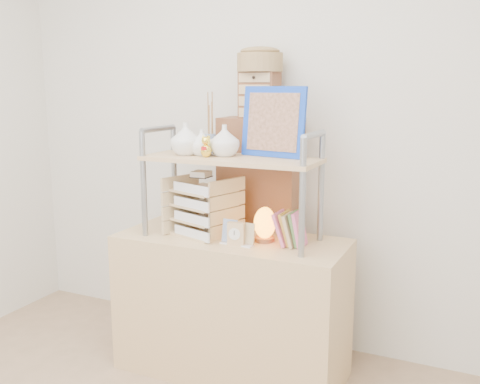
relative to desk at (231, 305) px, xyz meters
The scene contains 10 objects.
room_shell 1.55m from the desk, 90.00° to the right, with size 3.42×3.41×2.61m.
desk is the anchor object (origin of this frame).
cabinet 0.48m from the desk, 88.64° to the left, with size 0.45×0.24×1.35m, color brown.
hutch 0.81m from the desk, 156.07° to the left, with size 0.90×0.34×0.77m.
letter_tray 0.54m from the desk, behind, with size 0.35×0.34×0.34m.
salt_lamp 0.50m from the desk, ahead, with size 0.12×0.11×0.18m.
desk_clock 0.46m from the desk, 54.64° to the right, with size 0.09×0.05×0.12m.
postcard_stand 0.43m from the desk, 50.00° to the right, with size 0.17×0.06×0.12m.
drawer_chest 1.15m from the desk, 88.55° to the left, with size 0.20×0.16×0.25m.
woven_basket 1.32m from the desk, 88.56° to the left, with size 0.25×0.25×0.10m, color olive.
Camera 1 is at (1.16, -1.21, 1.52)m, focal length 40.00 mm.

